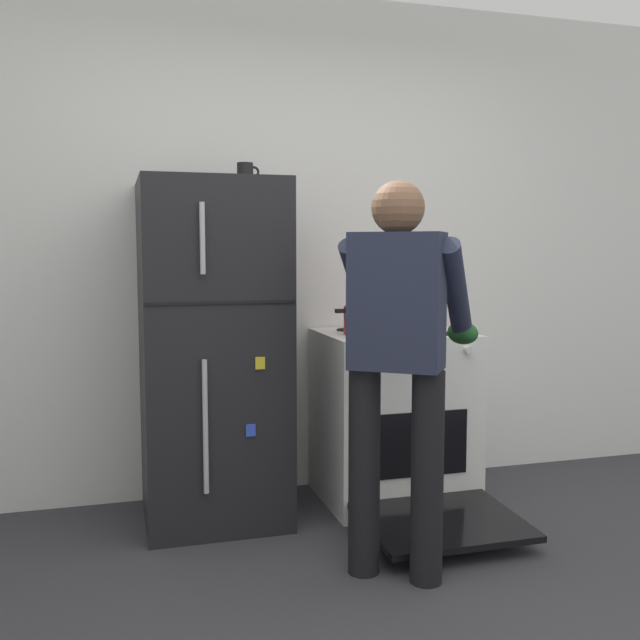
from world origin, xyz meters
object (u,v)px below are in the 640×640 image
refrigerator (213,352)px  pepper_mill (430,313)px  coffee_mug (246,172)px  red_pot (369,320)px  person_cook (399,344)px  stove_range (394,418)px

refrigerator → pepper_mill: (1.26, 0.20, 0.14)m
coffee_mug → pepper_mill: bearing=8.0°
refrigerator → red_pot: 0.81m
coffee_mug → person_cook: bearing=-63.5°
refrigerator → person_cook: (0.63, -0.85, 0.12)m
coffee_mug → pepper_mill: (1.07, 0.15, -0.74)m
pepper_mill → person_cook: bearing=-120.7°
coffee_mug → pepper_mill: 1.31m
stove_range → red_pot: 0.56m
coffee_mug → pepper_mill: size_ratio=0.79×
refrigerator → red_pot: (0.80, -0.05, 0.14)m
stove_range → person_cook: (-0.32, -0.83, 0.52)m
person_cook → pepper_mill: 1.22m
stove_range → pepper_mill: bearing=36.0°
refrigerator → stove_range: (0.96, -0.02, -0.39)m
stove_range → person_cook: size_ratio=0.76×
red_pot → pepper_mill: size_ratio=2.52×
stove_range → person_cook: 1.03m
refrigerator → person_cook: refrigerator is taller
stove_range → person_cook: person_cook is taller
refrigerator → person_cook: bearing=-53.4°
stove_range → pepper_mill: pepper_mill is taller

